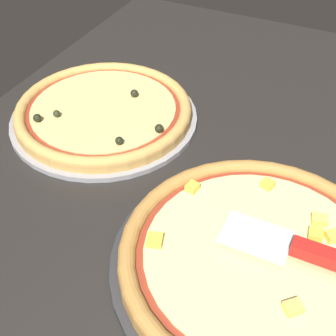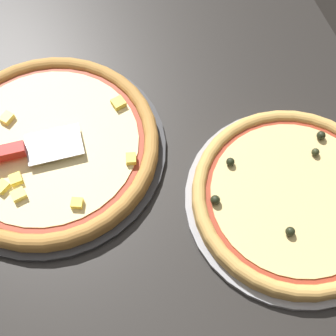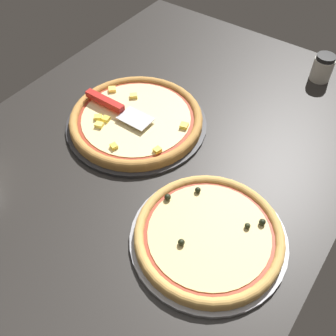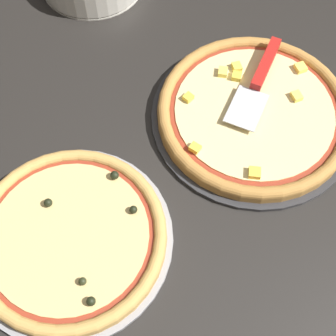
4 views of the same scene
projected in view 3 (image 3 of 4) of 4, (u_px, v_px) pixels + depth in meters
ground_plane at (152, 156)px, 112.22cm from camera, size 149.52×104.31×3.60cm
pizza_pan_front at (137, 124)px, 117.76cm from camera, size 41.97×41.97×1.00cm
pizza_front at (136, 119)px, 116.30cm from camera, size 39.46×39.46×3.24cm
pizza_pan_back at (208, 239)px, 91.76cm from camera, size 36.93×36.93×1.00cm
pizza_back at (209, 235)px, 90.41cm from camera, size 34.71×34.71×3.62cm
serving_spatula at (111, 104)px, 116.65cm from camera, size 6.52×23.42×2.00cm
parmesan_shaker at (323, 68)px, 129.90cm from camera, size 6.68×6.68×8.99cm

